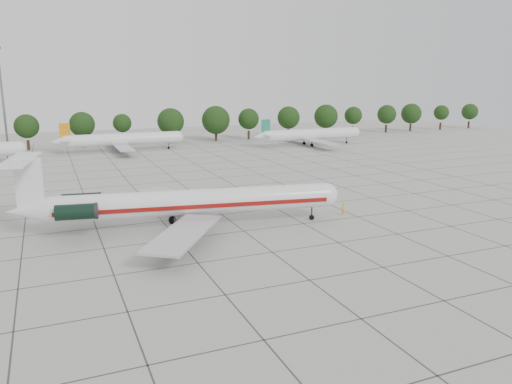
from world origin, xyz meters
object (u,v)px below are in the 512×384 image
main_airliner (178,203)px  floodlight_mast (2,92)px  bg_airliner_c (123,140)px  bg_airliner_d (311,135)px  ground_crew (343,209)px

main_airliner → floodlight_mast: size_ratio=1.53×
main_airliner → floodlight_mast: bearing=114.4°
bg_airliner_c → bg_airliner_d: 48.97m
bg_airliner_c → floodlight_mast: (-26.82, 18.43, 11.37)m
ground_crew → bg_airliner_d: (30.33, 63.52, 2.06)m
ground_crew → floodlight_mast: bearing=-102.8°
ground_crew → bg_airliner_d: bearing=-154.7°
ground_crew → bg_airliner_d: size_ratio=0.06×
floodlight_mast → ground_crew: bearing=-63.7°
main_airliner → bg_airliner_d: (51.93, 61.17, -0.33)m
bg_airliner_c → floodlight_mast: 34.47m
ground_crew → floodlight_mast: size_ratio=0.07×
bg_airliner_c → ground_crew: bearing=-76.0°
bg_airliner_c → bg_airliner_d: (48.25, -8.42, 0.00)m
bg_airliner_c → main_airliner: bearing=-93.0°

